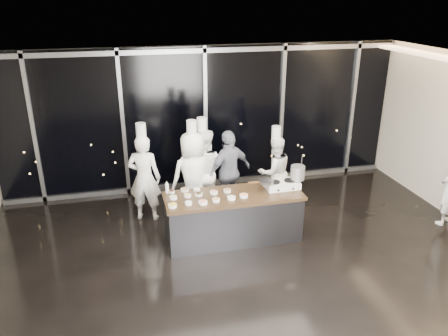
# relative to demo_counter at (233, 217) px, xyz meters

# --- Properties ---
(ground) EXTENTS (9.00, 9.00, 0.00)m
(ground) POSITION_rel_demo_counter_xyz_m (0.00, -0.90, -0.45)
(ground) COLOR black
(ground) RESTS_ON ground
(room_shell) EXTENTS (9.02, 7.02, 3.21)m
(room_shell) POSITION_rel_demo_counter_xyz_m (0.18, -0.90, 1.79)
(room_shell) COLOR beige
(room_shell) RESTS_ON ground
(window_wall) EXTENTS (8.90, 0.11, 3.20)m
(window_wall) POSITION_rel_demo_counter_xyz_m (0.00, 2.53, 1.14)
(window_wall) COLOR black
(window_wall) RESTS_ON ground
(demo_counter) EXTENTS (2.46, 0.86, 0.90)m
(demo_counter) POSITION_rel_demo_counter_xyz_m (0.00, 0.00, 0.00)
(demo_counter) COLOR #35353A
(demo_counter) RESTS_ON ground
(stove) EXTENTS (0.62, 0.40, 0.14)m
(stove) POSITION_rel_demo_counter_xyz_m (0.94, 0.08, 0.51)
(stove) COLOR silver
(stove) RESTS_ON demo_counter
(frying_pan) EXTENTS (0.48, 0.28, 0.05)m
(frying_pan) POSITION_rel_demo_counter_xyz_m (0.62, 0.06, 0.61)
(frying_pan) COLOR slate
(frying_pan) RESTS_ON stove
(stock_pot) EXTENTS (0.26, 0.26, 0.26)m
(stock_pot) POSITION_rel_demo_counter_xyz_m (1.23, 0.08, 0.72)
(stock_pot) COLOR #A6A6A8
(stock_pot) RESTS_ON stove
(prep_bowls) EXTENTS (1.41, 0.72, 0.05)m
(prep_bowls) POSITION_rel_demo_counter_xyz_m (-0.57, 0.01, 0.47)
(prep_bowls) COLOR white
(prep_bowls) RESTS_ON demo_counter
(squeeze_bottle) EXTENTS (0.06, 0.06, 0.23)m
(squeeze_bottle) POSITION_rel_demo_counter_xyz_m (-1.14, 0.34, 0.56)
(squeeze_bottle) COLOR silver
(squeeze_bottle) RESTS_ON demo_counter
(chef_far_left) EXTENTS (0.74, 0.60, 1.98)m
(chef_far_left) POSITION_rel_demo_counter_xyz_m (-1.49, 1.18, 0.44)
(chef_far_left) COLOR white
(chef_far_left) RESTS_ON ground
(chef_left) EXTENTS (0.99, 0.75, 2.03)m
(chef_left) POSITION_rel_demo_counter_xyz_m (-0.56, 0.98, 0.46)
(chef_left) COLOR white
(chef_left) RESTS_ON ground
(chef_center) EXTENTS (1.01, 0.87, 2.01)m
(chef_center) POSITION_rel_demo_counter_xyz_m (-0.33, 1.20, 0.44)
(chef_center) COLOR white
(chef_center) RESTS_ON ground
(guest) EXTENTS (1.10, 0.79, 1.73)m
(guest) POSITION_rel_demo_counter_xyz_m (0.21, 1.14, 0.41)
(guest) COLOR black
(guest) RESTS_ON ground
(chef_right) EXTENTS (0.80, 0.66, 1.75)m
(chef_right) POSITION_rel_demo_counter_xyz_m (1.18, 1.14, 0.32)
(chef_right) COLOR white
(chef_right) RESTS_ON ground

